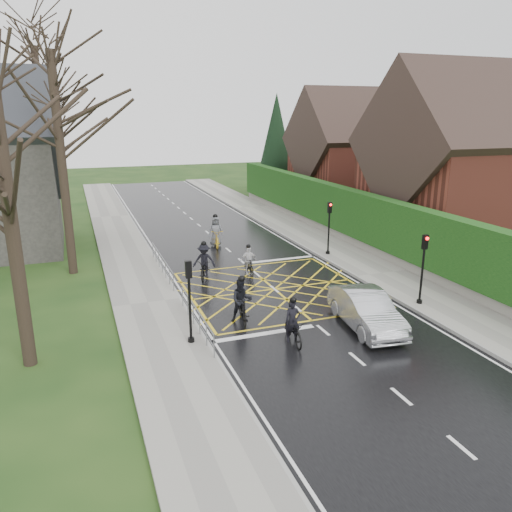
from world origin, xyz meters
TOP-DOWN VIEW (x-y plane):
  - ground at (0.00, 0.00)m, footprint 120.00×120.00m
  - road at (0.00, 0.00)m, footprint 9.00×80.00m
  - sidewalk_right at (6.00, 0.00)m, footprint 3.00×80.00m
  - sidewalk_left at (-6.00, 0.00)m, footprint 3.00×80.00m
  - stone_wall at (7.75, 6.00)m, footprint 0.50×38.00m
  - hedge at (7.75, 6.00)m, footprint 0.90×38.00m
  - house_near at (14.75, 4.00)m, footprint 11.80×9.80m
  - house_far at (14.75, 18.00)m, footprint 9.80×8.80m
  - conifer at (10.75, 26.00)m, footprint 4.60×4.60m
  - tree_front at (-10.50, -4.00)m, footprint 7.56×7.56m
  - tree_near at (-9.00, 6.00)m, footprint 9.24×9.24m
  - tree_mid at (-10.00, 14.00)m, footprint 10.08×10.08m
  - tree_far at (-9.30, 22.00)m, footprint 8.40×8.40m
  - railing_south at (-4.65, -3.50)m, footprint 0.05×5.04m
  - railing_north at (-4.65, 4.00)m, footprint 0.05×6.04m
  - traffic_light_ne at (5.10, 4.20)m, footprint 0.24×0.31m
  - traffic_light_se at (5.10, -4.20)m, footprint 0.24×0.31m
  - traffic_light_sw at (-5.10, -4.50)m, footprint 0.24×0.31m
  - cyclist_rear at (-1.52, -5.53)m, footprint 0.79×1.85m
  - cyclist_back at (-2.68, -3.12)m, footprint 0.98×2.02m
  - cyclist_mid at (-2.70, 2.81)m, footprint 1.41×2.10m
  - cyclist_front at (-0.40, 2.56)m, footprint 0.89×1.64m
  - cyclist_lead at (-0.45, 8.65)m, footprint 1.08×2.22m
  - car at (1.69, -5.31)m, footprint 2.09×4.61m

SIDE VIEW (x-z plane):
  - ground at x=0.00m, z-range 0.00..0.00m
  - road at x=0.00m, z-range 0.00..0.01m
  - sidewalk_right at x=6.00m, z-range 0.00..0.15m
  - sidewalk_left at x=-6.00m, z-range 0.00..0.15m
  - stone_wall at x=7.75m, z-range 0.00..0.70m
  - cyclist_rear at x=-1.52m, z-range -0.31..1.45m
  - cyclist_front at x=-0.40m, z-range -0.21..1.41m
  - cyclist_mid at x=-2.70m, z-range -0.26..1.67m
  - cyclist_lead at x=-0.45m, z-range -0.32..1.75m
  - car at x=1.69m, z-range 0.00..1.47m
  - cyclist_back at x=-2.68m, z-range -0.24..1.72m
  - railing_south at x=-4.65m, z-range 0.27..1.29m
  - railing_north at x=-4.65m, z-range 0.27..1.30m
  - traffic_light_ne at x=5.10m, z-range 0.06..3.27m
  - traffic_light_se at x=5.10m, z-range 0.06..3.27m
  - traffic_light_sw at x=-5.10m, z-range 0.06..3.27m
  - hedge at x=7.75m, z-range 0.70..3.50m
  - house_far at x=14.75m, z-range -0.79..9.51m
  - house_near at x=14.75m, z-range -0.92..10.38m
  - conifer at x=10.75m, z-range -0.01..9.99m
  - tree_front at x=-10.50m, z-range 1.79..11.15m
  - tree_far at x=-9.30m, z-range 1.99..12.39m
  - tree_near at x=-9.00m, z-range 2.19..13.63m
  - tree_mid at x=-10.00m, z-range 2.39..14.87m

